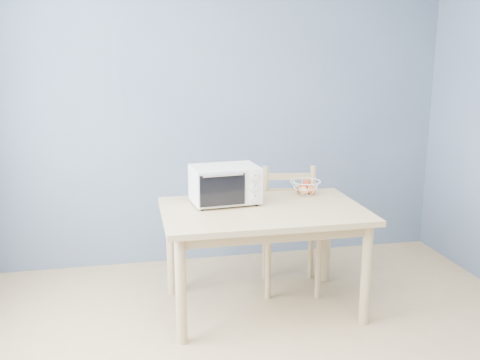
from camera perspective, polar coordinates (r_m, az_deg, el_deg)
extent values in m
cube|color=slate|center=(4.62, -2.27, 7.08)|extent=(4.00, 0.01, 2.60)
cube|color=tan|center=(3.73, 2.50, -3.33)|extent=(1.40, 0.90, 0.04)
cylinder|color=tan|center=(3.42, -6.32, -11.69)|extent=(0.07, 0.07, 0.71)
cylinder|color=tan|center=(3.73, 13.30, -9.81)|extent=(0.07, 0.07, 0.71)
cylinder|color=tan|center=(4.10, -7.35, -7.40)|extent=(0.07, 0.07, 0.71)
cylinder|color=tan|center=(4.36, 9.20, -6.19)|extent=(0.07, 0.07, 0.71)
cube|color=beige|center=(3.80, -1.63, -0.41)|extent=(0.50, 0.36, 0.26)
cube|color=black|center=(3.79, -2.54, -0.51)|extent=(0.33, 0.30, 0.20)
cube|color=black|center=(3.64, -1.88, -1.09)|extent=(0.32, 0.04, 0.22)
cylinder|color=silver|center=(3.59, -1.81, 0.49)|extent=(0.28, 0.04, 0.01)
cube|color=beige|center=(3.71, 1.50, -0.76)|extent=(0.13, 0.02, 0.24)
cylinder|color=black|center=(3.68, -4.07, -3.13)|extent=(0.02, 0.02, 0.02)
cylinder|color=black|center=(3.79, 1.76, -2.63)|extent=(0.02, 0.02, 0.02)
cylinder|color=black|center=(3.90, -4.89, -2.18)|extent=(0.02, 0.02, 0.02)
cylinder|color=black|center=(4.01, 0.64, -1.74)|extent=(0.02, 0.02, 0.02)
cylinder|color=silver|center=(3.68, 1.57, 0.30)|extent=(0.05, 0.02, 0.05)
cylinder|color=silver|center=(3.70, 1.56, -0.80)|extent=(0.05, 0.02, 0.05)
cylinder|color=silver|center=(3.72, 1.55, -1.89)|extent=(0.05, 0.02, 0.05)
torus|color=white|center=(4.09, 7.01, -0.13)|extent=(0.25, 0.25, 0.01)
torus|color=white|center=(4.10, 6.99, -0.81)|extent=(0.20, 0.20, 0.01)
torus|color=white|center=(4.11, 6.97, -1.48)|extent=(0.12, 0.12, 0.01)
sphere|color=red|center=(4.10, 6.53, -0.98)|extent=(0.07, 0.07, 0.07)
sphere|color=#DB5C19|center=(4.10, 7.55, -1.05)|extent=(0.07, 0.07, 0.07)
sphere|color=#FAB861|center=(4.15, 6.85, -0.87)|extent=(0.07, 0.07, 0.07)
sphere|color=red|center=(4.09, 7.15, -0.38)|extent=(0.07, 0.07, 0.07)
sphere|color=#FAB861|center=(4.06, 6.79, -1.13)|extent=(0.07, 0.07, 0.07)
cube|color=tan|center=(4.15, 5.47, -5.20)|extent=(0.51, 0.51, 0.03)
cylinder|color=tan|center=(4.04, 3.02, -9.44)|extent=(0.05, 0.05, 0.47)
cylinder|color=tan|center=(4.09, 8.35, -9.32)|extent=(0.05, 0.05, 0.47)
cylinder|color=tan|center=(4.39, 2.67, -7.56)|extent=(0.05, 0.05, 0.47)
cylinder|color=tan|center=(4.43, 7.56, -7.47)|extent=(0.05, 0.05, 0.47)
cylinder|color=tan|center=(4.25, 2.74, -1.63)|extent=(0.05, 0.05, 0.47)
cylinder|color=tan|center=(4.29, 7.75, -1.59)|extent=(0.05, 0.05, 0.47)
cube|color=tan|center=(4.29, 5.23, -2.90)|extent=(0.37, 0.09, 0.05)
cube|color=tan|center=(4.26, 5.26, -1.27)|extent=(0.37, 0.09, 0.05)
cube|color=tan|center=(4.23, 5.30, 0.37)|extent=(0.37, 0.09, 0.05)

